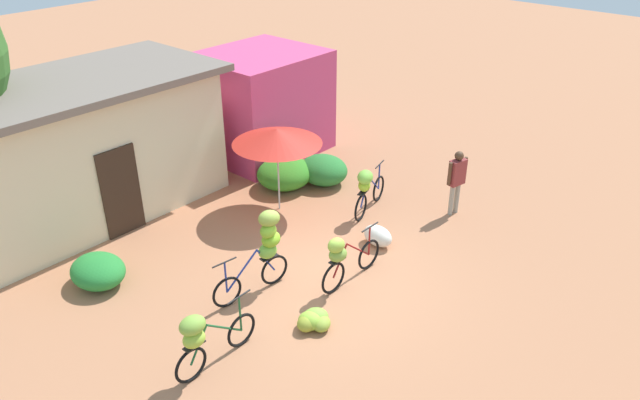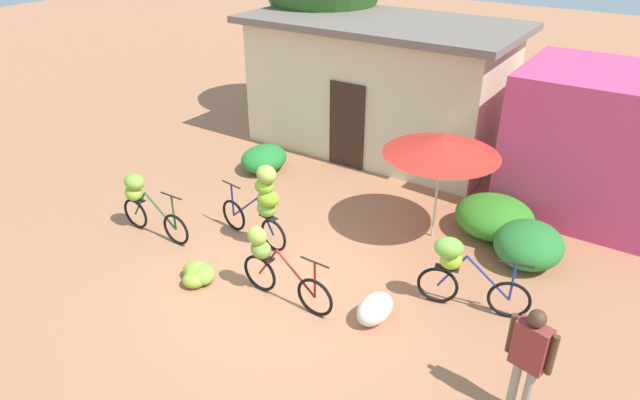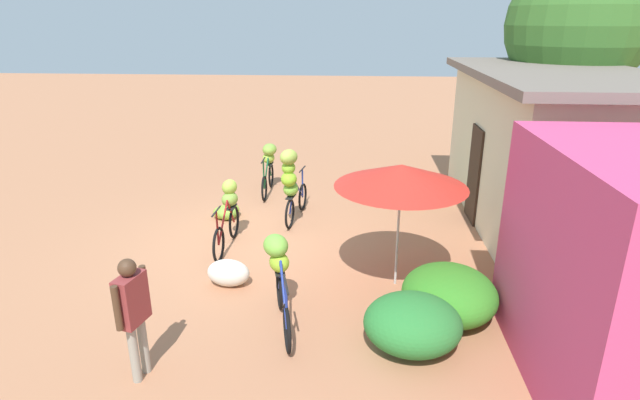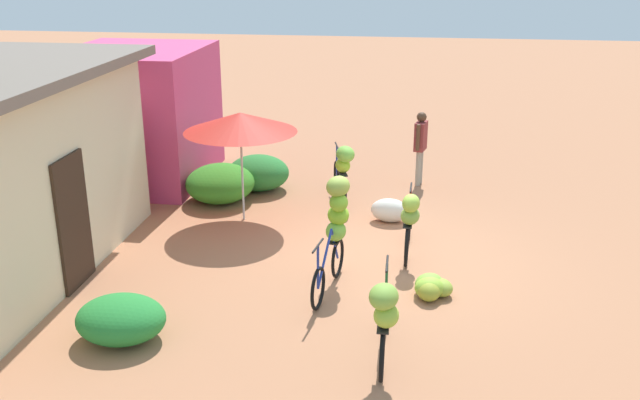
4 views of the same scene
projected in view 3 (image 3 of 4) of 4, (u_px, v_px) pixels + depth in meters
The scene contains 14 objects.
ground_plane at pixel (249, 241), 9.85m from camera, with size 60.00×60.00×0.00m, color #AF724F.
building_low at pixel (549, 148), 10.30m from camera, with size 6.45×3.36×3.15m.
tree_behind_building at pixel (578, 26), 11.60m from camera, with size 3.22×3.22×5.56m.
hedge_bush_front_left at pixel (405, 184), 12.29m from camera, with size 0.98×1.17×0.59m, color #278334.
hedge_bush_front_right at pixel (449, 294), 7.24m from camera, with size 1.45×1.36×0.74m, color #368A26.
hedge_bush_mid at pixel (413, 324), 6.54m from camera, with size 1.16×1.28×0.73m, color #2B7B33.
market_umbrella at pixel (401, 176), 7.64m from camera, with size 2.05×2.05×2.03m.
bicycle_leftmost at pixel (269, 163), 12.52m from camera, with size 1.68×0.40×1.16m.
bicycle_near_pile at pixel (291, 181), 10.32m from camera, with size 1.69×0.47×1.65m.
bicycle_center_loaded at pixel (228, 210), 9.55m from camera, with size 1.72×0.37×1.20m.
bicycle_by_shop at pixel (279, 272), 7.10m from camera, with size 1.66×0.62×1.22m.
banana_pile_on_ground at pixel (228, 211), 10.95m from camera, with size 0.72×0.71×0.31m.
produce_sack at pixel (228, 273), 8.15m from camera, with size 0.70×0.44×0.44m, color silver.
person_vendor at pixel (133, 307), 5.81m from camera, with size 0.57×0.28×1.57m.
Camera 3 is at (8.86, 2.06, 4.10)m, focal length 28.32 mm.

